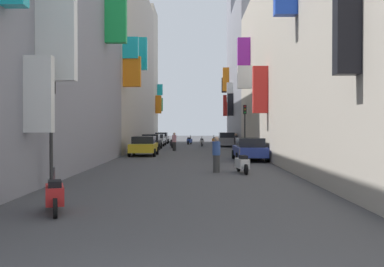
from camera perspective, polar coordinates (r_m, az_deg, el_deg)
name	(u,v)px	position (r m, az deg, el deg)	size (l,w,h in m)	color
ground_plane	(190,155)	(34.63, -0.32, -2.73)	(140.00, 140.00, 0.00)	#424244
building_left_mid_a	(113,64)	(46.45, -10.17, 8.77)	(7.33, 25.25, 17.12)	#B2A899
building_left_mid_b	(134,76)	(62.18, -7.43, 7.29)	(6.85, 6.68, 18.24)	#BCB29E
building_right_near	(334,50)	(25.73, 17.75, 10.13)	(7.24, 39.37, 12.68)	#B2A899
building_right_mid_a	(262,73)	(51.47, 8.94, 7.67)	(6.71, 13.24, 16.53)	gray
building_right_mid_b	(250,64)	(61.91, 7.51, 8.78)	(6.95, 7.39, 21.37)	gray
parked_car_white	(157,140)	(50.25, -4.49, -0.78)	(1.84, 4.41, 1.33)	white
parked_car_black	(151,141)	(43.02, -5.28, -1.01)	(1.91, 4.36, 1.45)	black
parked_car_blue	(250,149)	(28.84, 7.40, -1.94)	(2.01, 4.46, 1.47)	navy
parked_car_silver	(162,138)	(57.11, -3.93, -0.54)	(1.85, 3.95, 1.42)	#B7B7BC
parked_car_yellow	(144,146)	(33.64, -6.21, -1.55)	(2.01, 3.90, 1.44)	gold
parked_car_grey	(226,139)	(48.68, 4.44, -0.73)	(1.97, 4.30, 1.54)	slate
scooter_red	(55,195)	(11.93, -17.23, -7.52)	(0.79, 1.85, 1.13)	red
scooter_blue	(190,141)	(54.02, -0.32, -0.93)	(0.68, 1.79, 1.13)	#2D4CAD
scooter_silver	(202,142)	(49.22, 1.28, -1.11)	(0.49, 1.95, 1.13)	#ADADB2
scooter_white	(242,163)	(21.04, 6.46, -3.83)	(0.60, 1.99, 1.13)	silver
scooter_orange	(215,140)	(55.54, 2.99, -0.88)	(0.78, 1.70, 1.13)	orange
scooter_black	(172,143)	(45.32, -2.57, -1.28)	(0.56, 1.99, 1.13)	black
pedestrian_crossing	(236,142)	(39.48, 5.66, -1.14)	(0.50, 0.50, 1.59)	#393939
pedestrian_near_left	(216,155)	(21.25, 3.15, -2.73)	(0.48, 0.48, 1.71)	#3C3C3C
pedestrian_near_right	(174,142)	(40.07, -2.29, -1.06)	(0.38, 0.38, 1.64)	#252525
traffic_light_near_corner	(51,109)	(16.33, -17.66, 2.99)	(0.26, 0.34, 4.11)	#2D2D2D
traffic_light_far_corner	(245,120)	(37.55, 6.80, 1.73)	(0.26, 0.34, 4.00)	#2D2D2D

